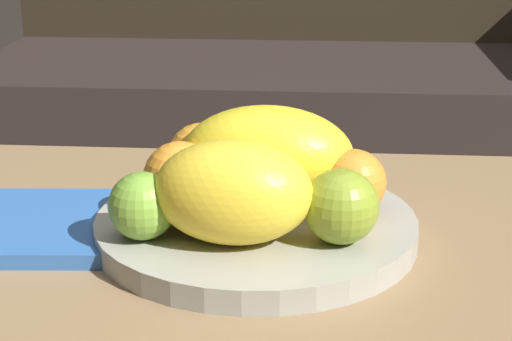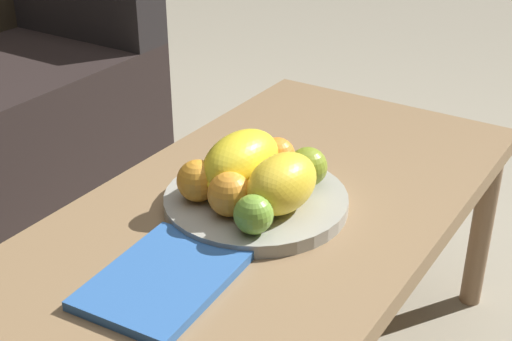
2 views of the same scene
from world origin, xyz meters
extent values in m
cube|color=olive|center=(0.00, 0.00, 0.44)|extent=(1.12, 0.61, 0.04)
cylinder|color=#8A6A4D|center=(0.52, -0.27, 0.21)|extent=(0.05, 0.05, 0.42)
cylinder|color=#896252|center=(0.52, 0.27, 0.21)|extent=(0.05, 0.05, 0.42)
cube|color=black|center=(0.71, 1.23, 0.51)|extent=(0.14, 0.70, 0.22)
cylinder|color=#A09F94|center=(-0.04, 0.01, 0.47)|extent=(0.33, 0.33, 0.03)
ellipsoid|color=yellow|center=(-0.03, 0.05, 0.54)|extent=(0.19, 0.11, 0.11)
ellipsoid|color=yellow|center=(-0.05, -0.05, 0.53)|extent=(0.16, 0.11, 0.10)
sphere|color=orange|center=(-0.10, 0.09, 0.52)|extent=(0.07, 0.07, 0.07)
sphere|color=orange|center=(-0.12, 0.01, 0.52)|extent=(0.08, 0.08, 0.08)
sphere|color=orange|center=(0.06, 0.03, 0.52)|extent=(0.07, 0.07, 0.07)
sphere|color=olive|center=(0.05, -0.05, 0.52)|extent=(0.07, 0.07, 0.07)
sphere|color=#73A434|center=(-0.14, -0.05, 0.52)|extent=(0.07, 0.07, 0.07)
ellipsoid|color=gold|center=(-0.03, 0.08, 0.50)|extent=(0.14, 0.12, 0.03)
ellipsoid|color=gold|center=(-0.03, 0.09, 0.50)|extent=(0.15, 0.10, 0.03)
ellipsoid|color=yellow|center=(-0.05, 0.08, 0.53)|extent=(0.15, 0.09, 0.03)
cube|color=#3164AE|center=(-0.31, 0.01, 0.47)|extent=(0.26, 0.20, 0.02)
camera|label=1|loc=(0.02, -0.79, 0.82)|focal=59.27mm
camera|label=2|loc=(-0.98, -0.59, 1.12)|focal=50.54mm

